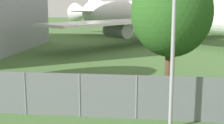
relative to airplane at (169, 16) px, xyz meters
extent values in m
cylinder|color=slate|center=(-8.06, -28.35, -2.54)|extent=(0.07, 0.07, 2.00)
cylinder|color=slate|center=(-5.52, -28.35, -2.54)|extent=(0.07, 0.07, 2.00)
cylinder|color=slate|center=(-2.97, -28.35, -2.54)|extent=(0.07, 0.07, 2.00)
cylinder|color=slate|center=(-0.43, -28.35, -2.54)|extent=(0.07, 0.07, 2.00)
cube|color=slate|center=(-2.97, -28.35, -2.54)|extent=(56.00, 0.01, 2.00)
cylinder|color=white|center=(0.34, -0.31, 0.05)|extent=(28.28, 26.74, 3.96)
cone|color=white|center=(-14.26, 13.29, 0.05)|extent=(6.04, 5.97, 3.56)
cube|color=white|center=(5.77, 8.08, -0.54)|extent=(15.31, 13.71, 0.30)
cylinder|color=#939399|center=(3.90, 6.60, -1.58)|extent=(3.82, 3.73, 1.78)
cube|color=white|center=(-7.66, -6.32, -0.54)|extent=(13.03, 15.70, 0.30)
cylinder|color=#939399|center=(-6.31, -4.35, -1.58)|extent=(3.82, 3.73, 1.78)
cube|color=white|center=(-11.59, 10.80, 0.45)|extent=(8.25, 8.52, 0.20)
cylinder|color=#2D2D33|center=(0.68, 2.61, -2.73)|extent=(0.24, 0.24, 1.61)
cylinder|color=#2D2D33|center=(0.68, 2.61, -3.26)|extent=(0.61, 0.60, 0.56)
cylinder|color=#2D2D33|center=(-2.56, -0.86, -2.73)|extent=(0.24, 0.24, 1.61)
cylinder|color=#2D2D33|center=(-2.56, -0.86, -3.26)|extent=(0.61, 0.60, 0.56)
cylinder|color=#4C3823|center=(-1.48, -26.71, -2.01)|extent=(0.45, 0.45, 3.05)
ellipsoid|color=#28561E|center=(-1.48, -26.71, 1.11)|extent=(3.78, 3.78, 4.16)
cylinder|color=#99999E|center=(-1.53, -29.19, 0.16)|extent=(0.16, 0.16, 7.41)
camera|label=1|loc=(-2.44, -41.56, 1.47)|focal=50.00mm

